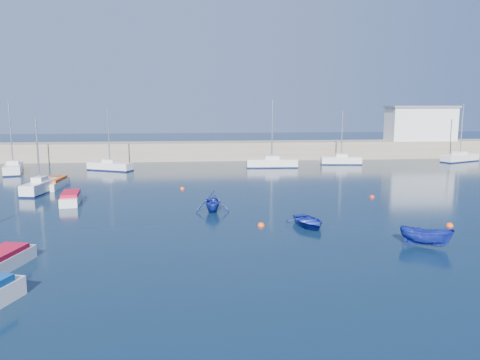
{
  "coord_description": "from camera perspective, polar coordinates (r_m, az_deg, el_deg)",
  "views": [
    {
      "loc": [
        -4.57,
        -23.24,
        8.23
      ],
      "look_at": [
        -0.69,
        17.04,
        1.6
      ],
      "focal_mm": 35.0,
      "sensor_mm": 36.0,
      "label": 1
    }
  ],
  "objects": [
    {
      "name": "dinghy_right",
      "position": [
        29.47,
        21.76,
        -6.43
      ],
      "size": [
        3.13,
        2.52,
        1.15
      ],
      "primitive_type": "imported",
      "rotation": [
        0.0,
        0.0,
        1.02
      ],
      "color": "navy",
      "rests_on": "ground"
    },
    {
      "name": "back_wall",
      "position": [
        69.73,
        -1.72,
        3.6
      ],
      "size": [
        96.0,
        4.5,
        2.6
      ],
      "primitive_type": "cube",
      "color": "gray",
      "rests_on": "ground"
    },
    {
      "name": "dinghy_left",
      "position": [
        36.11,
        -3.38,
        -2.61
      ],
      "size": [
        2.72,
        3.11,
        1.57
      ],
      "primitive_type": "imported",
      "rotation": [
        0.0,
        0.0,
        -0.05
      ],
      "color": "navy",
      "rests_on": "ground"
    },
    {
      "name": "sailboat_4",
      "position": [
        62.38,
        -25.9,
        1.34
      ],
      "size": [
        3.55,
        6.76,
        8.56
      ],
      "rotation": [
        0.0,
        0.0,
        0.28
      ],
      "color": "silver",
      "rests_on": "ground"
    },
    {
      "name": "sailboat_7",
      "position": [
        65.43,
        12.21,
        2.38
      ],
      "size": [
        5.55,
        2.16,
        7.26
      ],
      "rotation": [
        0.0,
        0.0,
        1.45
      ],
      "color": "silver",
      "rests_on": "ground"
    },
    {
      "name": "sailboat_5",
      "position": [
        60.41,
        -15.56,
        1.66
      ],
      "size": [
        5.89,
        3.92,
        7.6
      ],
      "rotation": [
        0.0,
        0.0,
        1.13
      ],
      "color": "silver",
      "rests_on": "ground"
    },
    {
      "name": "buoy_3",
      "position": [
        45.84,
        -7.04,
        -1.11
      ],
      "size": [
        0.43,
        0.43,
        0.43
      ],
      "primitive_type": "sphere",
      "color": "#FF470D",
      "rests_on": "ground"
    },
    {
      "name": "sailboat_6",
      "position": [
        61.07,
        3.91,
        2.11
      ],
      "size": [
        6.62,
        2.12,
        8.62
      ],
      "rotation": [
        0.0,
        0.0,
        1.53
      ],
      "color": "silver",
      "rests_on": "ground"
    },
    {
      "name": "dinghy_center",
      "position": [
        32.07,
        8.34,
        -5.03
      ],
      "size": [
        3.0,
        3.74,
        0.69
      ],
      "primitive_type": "imported",
      "rotation": [
        0.0,
        0.0,
        0.2
      ],
      "color": "navy",
      "rests_on": "ground"
    },
    {
      "name": "motorboat_1",
      "position": [
        41.45,
        -19.92,
        -2.07
      ],
      "size": [
        1.91,
        4.12,
        0.97
      ],
      "rotation": [
        0.0,
        0.0,
        0.13
      ],
      "color": "silver",
      "rests_on": "ground"
    },
    {
      "name": "buoy_0",
      "position": [
        31.99,
        2.58,
        -5.61
      ],
      "size": [
        0.49,
        0.49,
        0.49
      ],
      "primitive_type": "sphere",
      "color": "#FF470D",
      "rests_on": "ground"
    },
    {
      "name": "ground",
      "position": [
        25.07,
        5.38,
        -9.9
      ],
      "size": [
        220.0,
        220.0,
        0.0
      ],
      "primitive_type": "plane",
      "color": "#0B1D31",
      "rests_on": "ground"
    },
    {
      "name": "sailboat_8",
      "position": [
        74.14,
        25.22,
        2.49
      ],
      "size": [
        6.44,
        4.17,
        8.24
      ],
      "rotation": [
        0.0,
        0.0,
        1.99
      ],
      "color": "silver",
      "rests_on": "ground"
    },
    {
      "name": "harbor_office",
      "position": [
        77.45,
        21.15,
        6.37
      ],
      "size": [
        10.0,
        4.0,
        5.0
      ],
      "primitive_type": "cube",
      "color": "silver",
      "rests_on": "back_wall"
    },
    {
      "name": "sailboat_3",
      "position": [
        47.3,
        -23.18,
        -0.73
      ],
      "size": [
        2.22,
        5.25,
        6.93
      ],
      "rotation": [
        0.0,
        0.0,
        -0.16
      ],
      "color": "silver",
      "rests_on": "ground"
    },
    {
      "name": "buoy_1",
      "position": [
        43.09,
        15.8,
        -2.06
      ],
      "size": [
        0.46,
        0.46,
        0.46
      ],
      "primitive_type": "sphere",
      "color": "red",
      "rests_on": "ground"
    },
    {
      "name": "motorboat_2",
      "position": [
        49.72,
        -21.75,
        -0.35
      ],
      "size": [
        1.93,
        4.88,
        0.99
      ],
      "rotation": [
        0.0,
        0.0,
        -0.05
      ],
      "color": "silver",
      "rests_on": "ground"
    },
    {
      "name": "buoy_2",
      "position": [
        34.92,
        24.18,
        -5.16
      ],
      "size": [
        0.49,
        0.49,
        0.49
      ],
      "primitive_type": "sphere",
      "color": "#FF470D",
      "rests_on": "ground"
    }
  ]
}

